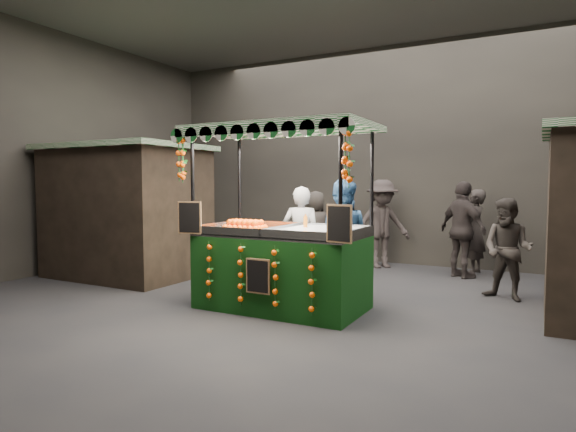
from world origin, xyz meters
The scene contains 12 objects.
ground centered at (0.00, 0.00, 0.00)m, with size 12.00×12.00×0.00m, color black.
market_hall centered at (0.00, 0.00, 3.38)m, with size 12.10×10.10×5.05m.
neighbour_stall_left centered at (-4.40, 1.00, 1.31)m, with size 3.00×2.20×2.60m.
juice_stall centered at (-0.42, 0.15, 0.83)m, with size 2.76×1.63×2.68m.
vendor_grey centered at (-0.68, 1.33, 0.90)m, with size 0.74×0.57×1.80m.
vendor_blue centered at (0.09, 1.21, 0.96)m, with size 1.07×0.91×1.91m.
shopper_0 centered at (-4.30, 1.81, 0.79)m, with size 0.69×0.62×1.59m.
shopper_1 centered at (2.47, 2.30, 0.81)m, with size 0.95×0.85×1.62m.
shopper_2 centered at (1.58, 3.88, 0.95)m, with size 1.16×1.04×1.89m.
shopper_3 centered at (-0.16, 4.27, 0.97)m, with size 1.41×1.36×1.93m.
shopper_4 centered at (-1.47, 3.64, 0.84)m, with size 0.98×0.87×1.69m.
shopper_6 centered at (1.72, 4.46, 0.87)m, with size 0.51×0.69×1.73m.
Camera 1 is at (2.93, -6.00, 1.84)m, focal length 30.09 mm.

